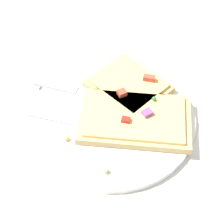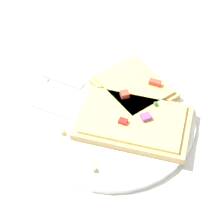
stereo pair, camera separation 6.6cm
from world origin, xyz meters
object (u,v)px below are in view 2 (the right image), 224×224
at_px(fork, 91,123).
at_px(pizza_slice_corner, 134,88).
at_px(pizza_slice_main, 134,121).
at_px(knife, 87,89).
at_px(plate, 112,118).

distance_m(fork, pizza_slice_corner, 0.11).
relative_size(fork, pizza_slice_main, 0.75).
bearing_deg(knife, pizza_slice_main, -17.88).
bearing_deg(pizza_slice_main, pizza_slice_corner, 102.75).
bearing_deg(pizza_slice_main, fork, -166.05).
height_order(plate, knife, knife).
xyz_separation_m(plate, pizza_slice_corner, (-0.06, -0.04, 0.02)).
bearing_deg(pizza_slice_corner, pizza_slice_main, -38.24).
distance_m(fork, pizza_slice_main, 0.08).
bearing_deg(plate, pizza_slice_corner, -144.83).
xyz_separation_m(fork, pizza_slice_corner, (-0.10, -0.05, 0.01)).
relative_size(fork, knife, 0.94).
xyz_separation_m(pizza_slice_main, pizza_slice_corner, (-0.03, -0.07, 0.00)).
bearing_deg(fork, pizza_slice_main, 21.90).
distance_m(plate, fork, 0.04).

